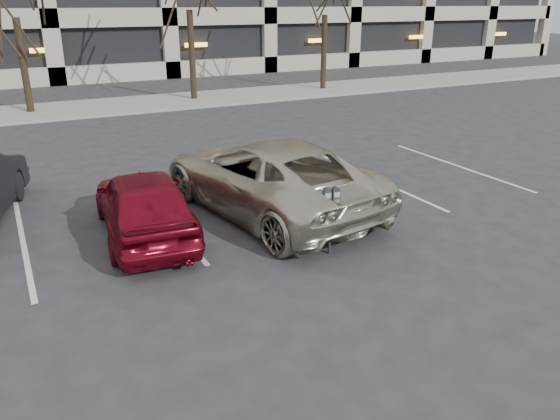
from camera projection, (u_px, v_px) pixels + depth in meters
name	position (u px, v px, depth m)	size (l,w,h in m)	color
ground	(272.00, 244.00, 10.37)	(140.00, 140.00, 0.00)	#28282B
sidewalk	(106.00, 107.00, 23.61)	(80.00, 4.00, 0.12)	gray
stall_lines	(165.00, 217.00, 11.68)	(16.90, 5.20, 0.00)	silver
parking_meter	(331.00, 204.00, 9.65)	(0.33, 0.17, 1.25)	black
suv_silver	(268.00, 176.00, 11.78)	(3.50, 6.10, 1.61)	beige
car_red	(144.00, 203.00, 10.51)	(1.61, 4.00, 1.36)	maroon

